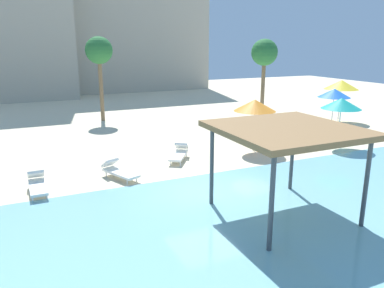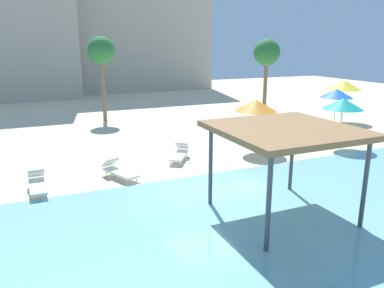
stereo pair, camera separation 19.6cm
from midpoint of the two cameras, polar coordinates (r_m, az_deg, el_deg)
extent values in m
plane|color=beige|center=(14.76, 1.42, -6.88)|extent=(80.00, 80.00, 0.00)
cube|color=#7AB7C1|center=(10.76, 14.18, -16.08)|extent=(44.00, 13.50, 0.04)
cylinder|color=#42474C|center=(13.01, 2.55, -3.39)|extent=(0.14, 0.14, 2.79)
cylinder|color=#42474C|center=(14.81, 14.42, -1.57)|extent=(0.14, 0.14, 2.79)
cylinder|color=#42474C|center=(10.29, 11.28, -8.78)|extent=(0.14, 0.14, 2.79)
cylinder|color=#42474C|center=(12.49, 24.22, -5.55)|extent=(0.14, 0.14, 2.79)
cube|color=olive|center=(12.12, 13.55, 2.11)|extent=(4.11, 4.11, 0.18)
cylinder|color=silver|center=(19.99, 8.96, 1.93)|extent=(0.06, 0.06, 2.10)
cone|color=orange|center=(19.73, 9.12, 5.75)|extent=(2.15, 2.15, 0.59)
cylinder|color=silver|center=(26.58, 20.09, 4.37)|extent=(0.06, 0.06, 2.06)
cone|color=blue|center=(26.39, 20.35, 7.17)|extent=(2.07, 2.07, 0.57)
cylinder|color=silver|center=(29.42, 21.04, 5.45)|extent=(0.06, 0.06, 2.28)
cone|color=yellow|center=(29.24, 21.31, 8.28)|extent=(2.39, 2.39, 0.66)
cylinder|color=silver|center=(21.91, 20.91, 2.25)|extent=(0.06, 0.06, 2.09)
cone|color=teal|center=(21.68, 21.24, 5.68)|extent=(2.08, 2.08, 0.57)
cylinder|color=white|center=(14.82, -21.27, -7.40)|extent=(0.05, 0.05, 0.22)
cylinder|color=white|center=(14.80, -23.13, -7.61)|extent=(0.05, 0.05, 0.22)
cylinder|color=white|center=(16.17, -21.68, -5.58)|extent=(0.05, 0.05, 0.22)
cylinder|color=white|center=(16.15, -23.38, -5.78)|extent=(0.05, 0.05, 0.22)
cube|color=white|center=(15.43, -22.43, -6.00)|extent=(0.63, 1.81, 0.10)
cube|color=white|center=(16.04, -22.69, -4.20)|extent=(0.61, 0.52, 0.40)
cylinder|color=white|center=(23.54, 11.81, 1.41)|extent=(0.05, 0.05, 0.22)
cylinder|color=white|center=(23.12, 11.28, 1.20)|extent=(0.05, 0.05, 0.22)
cylinder|color=white|center=(24.19, 8.76, 1.92)|extent=(0.05, 0.05, 0.22)
cylinder|color=white|center=(23.78, 8.19, 1.72)|extent=(0.05, 0.05, 0.22)
cube|color=white|center=(23.61, 10.01, 1.94)|extent=(1.36, 1.87, 0.10)
cube|color=white|center=(23.90, 8.47, 2.84)|extent=(0.77, 0.73, 0.40)
cylinder|color=white|center=(17.53, -2.08, -2.93)|extent=(0.05, 0.05, 0.22)
cylinder|color=white|center=(17.63, -3.61, -2.84)|extent=(0.05, 0.05, 0.22)
cylinder|color=white|center=(18.87, -1.17, -1.61)|extent=(0.05, 0.05, 0.22)
cylinder|color=white|center=(18.97, -2.59, -1.54)|extent=(0.05, 0.05, 0.22)
cube|color=white|center=(18.20, -2.35, -1.72)|extent=(1.51, 1.82, 0.10)
cube|color=white|center=(18.82, -1.88, -0.28)|extent=(0.78, 0.76, 0.40)
cylinder|color=white|center=(15.72, -8.65, -5.23)|extent=(0.05, 0.05, 0.22)
cylinder|color=white|center=(15.45, -10.04, -5.66)|extent=(0.05, 0.05, 0.22)
cylinder|color=white|center=(16.81, -11.74, -4.03)|extent=(0.05, 0.05, 0.22)
cylinder|color=white|center=(16.56, -13.08, -4.40)|extent=(0.05, 0.05, 0.22)
cube|color=white|center=(16.08, -10.95, -4.27)|extent=(1.25, 1.89, 0.10)
cube|color=white|center=(16.57, -12.53, -2.77)|extent=(0.75, 0.70, 0.40)
cylinder|color=brown|center=(28.21, -13.65, 8.07)|extent=(0.28, 0.28, 4.63)
sphere|color=#286B33|center=(28.03, -13.99, 13.48)|extent=(1.90, 1.90, 1.90)
cylinder|color=brown|center=(28.68, 10.36, 8.18)|extent=(0.28, 0.28, 4.47)
sphere|color=#286B33|center=(28.50, 10.61, 13.35)|extent=(1.90, 1.90, 1.90)
cube|color=#B2A893|center=(48.13, -11.75, 17.80)|extent=(20.65, 9.03, 16.30)
camera|label=1|loc=(0.10, -90.35, -0.09)|focal=35.60mm
camera|label=2|loc=(0.10, 89.65, 0.09)|focal=35.60mm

